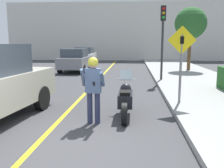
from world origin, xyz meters
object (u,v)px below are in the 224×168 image
(traffic_light, at_px, (163,29))
(parked_car_white, at_px, (85,56))
(street_tree, at_px, (191,24))
(parked_car_grey, at_px, (75,60))
(person_biker, at_px, (93,83))
(crossing_sign, at_px, (181,57))
(motorcycle, at_px, (125,100))

(traffic_light, distance_m, parked_car_white, 12.82)
(traffic_light, bearing_deg, street_tree, 63.62)
(parked_car_white, bearing_deg, parked_car_grey, -85.18)
(person_biker, xyz_separation_m, street_tree, (5.04, 12.22, 2.37))
(crossing_sign, xyz_separation_m, traffic_light, (-0.02, 5.25, 1.16))
(motorcycle, distance_m, parked_car_grey, 11.86)
(street_tree, bearing_deg, crossing_sign, -103.54)
(parked_car_grey, bearing_deg, street_tree, 2.37)
(person_biker, relative_size, traffic_light, 0.46)
(crossing_sign, bearing_deg, traffic_light, 90.24)
(crossing_sign, relative_size, parked_car_white, 0.59)
(crossing_sign, bearing_deg, street_tree, 76.46)
(motorcycle, relative_size, traffic_light, 0.56)
(crossing_sign, distance_m, parked_car_grey, 11.55)
(person_biker, bearing_deg, traffic_light, 70.54)
(motorcycle, relative_size, parked_car_grey, 0.51)
(person_biker, xyz_separation_m, traffic_light, (2.54, 7.18, 1.74))
(street_tree, distance_m, parked_car_grey, 8.68)
(crossing_sign, relative_size, traffic_light, 0.65)
(crossing_sign, relative_size, parked_car_grey, 0.59)
(motorcycle, bearing_deg, parked_car_white, 104.73)
(street_tree, bearing_deg, person_biker, -112.40)
(traffic_light, xyz_separation_m, street_tree, (2.50, 5.04, 0.63))
(person_biker, height_order, street_tree, street_tree)
(person_biker, height_order, parked_car_grey, person_biker)
(motorcycle, relative_size, parked_car_white, 0.51)
(motorcycle, bearing_deg, street_tree, 69.80)
(parked_car_grey, relative_size, parked_car_white, 1.00)
(motorcycle, bearing_deg, parked_car_grey, 109.99)
(traffic_light, bearing_deg, person_biker, -109.46)
(crossing_sign, bearing_deg, person_biker, -143.05)
(traffic_light, relative_size, parked_car_grey, 0.91)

